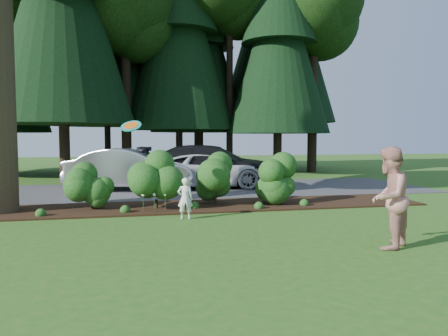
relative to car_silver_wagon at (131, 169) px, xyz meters
name	(u,v)px	position (x,y,z in m)	size (l,w,h in m)	color
ground	(175,231)	(0.87, -7.81, -0.84)	(80.00, 80.00, 0.00)	#235618
mulch_bed	(163,207)	(0.87, -4.56, -0.82)	(16.00, 2.50, 0.05)	black
driveway	(154,191)	(0.87, -0.31, -0.83)	(22.00, 6.00, 0.03)	#38383A
shrub_row	(189,181)	(1.64, -4.67, -0.03)	(6.53, 1.60, 1.61)	#164114
lily_cluster	(154,196)	(0.57, -5.41, -0.35)	(0.69, 0.09, 0.57)	#164114
tree_wall	(147,9)	(1.13, 8.57, 8.66)	(25.66, 12.15, 17.09)	black
car_silver_wagon	(131,169)	(0.00, 0.00, 0.00)	(1.72, 4.94, 1.63)	silver
car_white_suv	(207,170)	(3.09, 0.16, -0.10)	(2.37, 5.14, 1.43)	silver
car_dark_suv	(212,166)	(3.34, 0.41, 0.06)	(2.45, 6.02, 1.75)	black
child	(185,198)	(1.30, -6.44, -0.31)	(0.39, 0.26, 1.07)	white
adult	(389,198)	(4.65, -10.20, 0.12)	(0.93, 0.73, 1.92)	#AB2B16
frisbee	(131,126)	(-0.03, -6.24, 1.54)	(0.57, 0.47, 0.39)	teal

